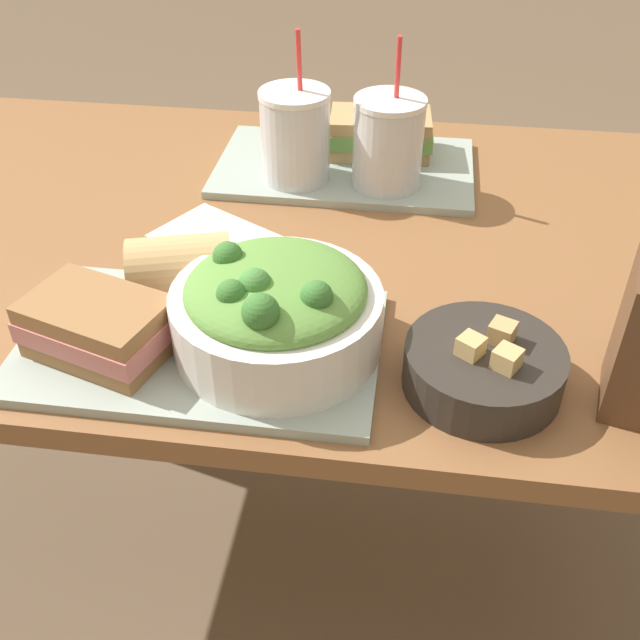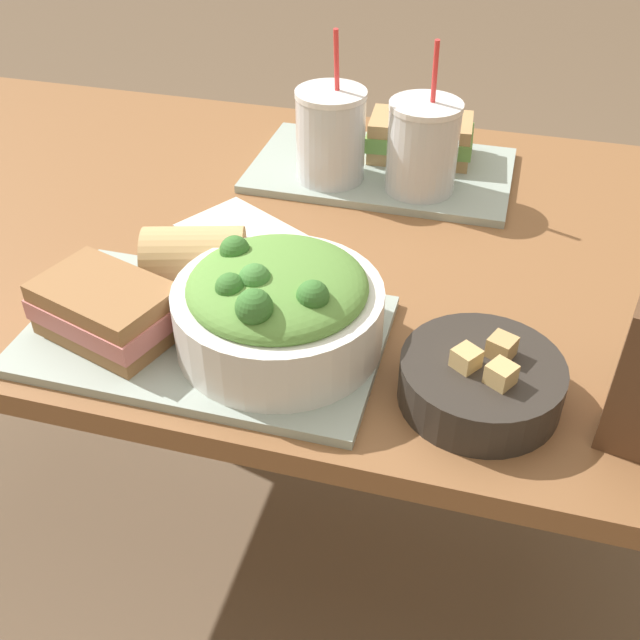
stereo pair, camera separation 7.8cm
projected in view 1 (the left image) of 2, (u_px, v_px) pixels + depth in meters
ground_plane at (238, 546)px, 1.50m from camera, size 12.00×12.00×0.00m
dining_table at (209, 284)px, 1.11m from camera, size 1.42×0.80×0.75m
tray_near at (201, 344)px, 0.83m from camera, size 0.40×0.24×0.01m
tray_far at (345, 167)px, 1.17m from camera, size 0.40×0.24×0.01m
salad_bowl at (276, 309)px, 0.79m from camera, size 0.22×0.22×0.11m
soup_bowl at (484, 366)px, 0.77m from camera, size 0.16×0.16×0.07m
sandwich_near at (98, 326)px, 0.79m from camera, size 0.17×0.14×0.06m
baguette_near at (183, 269)px, 0.86m from camera, size 0.13×0.11×0.08m
sandwich_far at (380, 134)px, 1.18m from camera, size 0.17×0.11×0.06m
drink_cup_dark at (295, 139)px, 1.09m from camera, size 0.10×0.10×0.22m
drink_cup_red at (388, 145)px, 1.08m from camera, size 0.10×0.10×0.22m
napkin_folded at (217, 238)px, 1.01m from camera, size 0.20×0.18×0.00m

